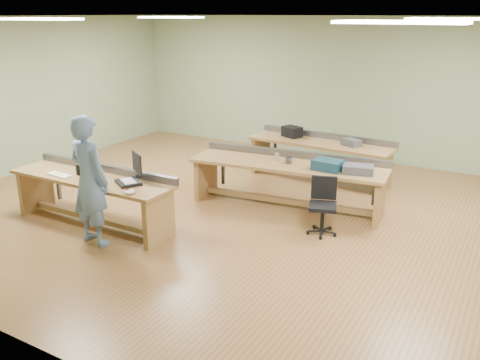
{
  "coord_description": "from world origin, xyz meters",
  "views": [
    {
      "loc": [
        3.69,
        -6.59,
        3.06
      ],
      "look_at": [
        0.23,
        -0.6,
        0.77
      ],
      "focal_mm": 38.0,
      "sensor_mm": 36.0,
      "label": 1
    }
  ],
  "objects_px": {
    "parts_bin_teal": "(328,165)",
    "mug": "(289,160)",
    "camera_bag": "(85,170)",
    "workbench_mid": "(288,174)",
    "workbench_back": "(320,152)",
    "parts_bin_grey": "(358,169)",
    "task_chair": "(323,213)",
    "laptop_base": "(128,182)",
    "drinks_can": "(277,157)",
    "person": "(90,181)",
    "workbench_front": "(93,189)"
  },
  "relations": [
    {
      "from": "workbench_mid",
      "to": "parts_bin_grey",
      "type": "distance_m",
      "value": 1.17
    },
    {
      "from": "workbench_front",
      "to": "workbench_back",
      "type": "xyz_separation_m",
      "value": [
        2.14,
        3.7,
        0.0
      ]
    },
    {
      "from": "laptop_base",
      "to": "workbench_back",
      "type": "bearing_deg",
      "value": 99.6
    },
    {
      "from": "workbench_back",
      "to": "person",
      "type": "distance_m",
      "value": 4.53
    },
    {
      "from": "parts_bin_teal",
      "to": "mug",
      "type": "bearing_deg",
      "value": 178.36
    },
    {
      "from": "workbench_front",
      "to": "workbench_back",
      "type": "relative_size",
      "value": 0.98
    },
    {
      "from": "workbench_front",
      "to": "laptop_base",
      "type": "relative_size",
      "value": 7.42
    },
    {
      "from": "mug",
      "to": "drinks_can",
      "type": "relative_size",
      "value": 0.96
    },
    {
      "from": "workbench_front",
      "to": "task_chair",
      "type": "distance_m",
      "value": 3.41
    },
    {
      "from": "workbench_front",
      "to": "laptop_base",
      "type": "bearing_deg",
      "value": 0.99
    },
    {
      "from": "workbench_back",
      "to": "parts_bin_teal",
      "type": "bearing_deg",
      "value": -62.47
    },
    {
      "from": "workbench_back",
      "to": "laptop_base",
      "type": "distance_m",
      "value": 3.97
    },
    {
      "from": "workbench_mid",
      "to": "workbench_back",
      "type": "height_order",
      "value": "same"
    },
    {
      "from": "camera_bag",
      "to": "laptop_base",
      "type": "bearing_deg",
      "value": 4.16
    },
    {
      "from": "workbench_back",
      "to": "task_chair",
      "type": "relative_size",
      "value": 3.38
    },
    {
      "from": "workbench_mid",
      "to": "mug",
      "type": "xyz_separation_m",
      "value": [
        0.01,
        -0.03,
        0.24
      ]
    },
    {
      "from": "camera_bag",
      "to": "drinks_can",
      "type": "xyz_separation_m",
      "value": [
        2.13,
        2.13,
        -0.01
      ]
    },
    {
      "from": "camera_bag",
      "to": "workbench_mid",
      "type": "bearing_deg",
      "value": 45.33
    },
    {
      "from": "mug",
      "to": "workbench_mid",
      "type": "bearing_deg",
      "value": 115.06
    },
    {
      "from": "person",
      "to": "workbench_front",
      "type": "bearing_deg",
      "value": -39.09
    },
    {
      "from": "workbench_back",
      "to": "drinks_can",
      "type": "bearing_deg",
      "value": -92.59
    },
    {
      "from": "workbench_back",
      "to": "mug",
      "type": "relative_size",
      "value": 22.45
    },
    {
      "from": "person",
      "to": "camera_bag",
      "type": "distance_m",
      "value": 0.78
    },
    {
      "from": "camera_bag",
      "to": "mug",
      "type": "height_order",
      "value": "camera_bag"
    },
    {
      "from": "workbench_front",
      "to": "laptop_base",
      "type": "xyz_separation_m",
      "value": [
        0.69,
        0.02,
        0.22
      ]
    },
    {
      "from": "workbench_mid",
      "to": "person",
      "type": "distance_m",
      "value": 3.16
    },
    {
      "from": "workbench_back",
      "to": "parts_bin_grey",
      "type": "bearing_deg",
      "value": -49.65
    },
    {
      "from": "parts_bin_teal",
      "to": "parts_bin_grey",
      "type": "relative_size",
      "value": 0.97
    },
    {
      "from": "parts_bin_grey",
      "to": "drinks_can",
      "type": "bearing_deg",
      "value": -179.73
    },
    {
      "from": "laptop_base",
      "to": "drinks_can",
      "type": "xyz_separation_m",
      "value": [
        1.3,
        2.11,
        0.04
      ]
    },
    {
      "from": "parts_bin_grey",
      "to": "mug",
      "type": "bearing_deg",
      "value": -178.1
    },
    {
      "from": "workbench_front",
      "to": "camera_bag",
      "type": "bearing_deg",
      "value": 179.33
    },
    {
      "from": "workbench_mid",
      "to": "task_chair",
      "type": "height_order",
      "value": "workbench_mid"
    },
    {
      "from": "parts_bin_grey",
      "to": "drinks_can",
      "type": "xyz_separation_m",
      "value": [
        -1.36,
        -0.01,
        0.0
      ]
    },
    {
      "from": "camera_bag",
      "to": "parts_bin_grey",
      "type": "relative_size",
      "value": 0.52
    },
    {
      "from": "workbench_back",
      "to": "task_chair",
      "type": "height_order",
      "value": "workbench_back"
    },
    {
      "from": "workbench_back",
      "to": "mug",
      "type": "bearing_deg",
      "value": -84.37
    },
    {
      "from": "laptop_base",
      "to": "parts_bin_grey",
      "type": "height_order",
      "value": "parts_bin_grey"
    },
    {
      "from": "workbench_front",
      "to": "drinks_can",
      "type": "xyz_separation_m",
      "value": [
        1.99,
        2.13,
        0.26
      ]
    },
    {
      "from": "laptop_base",
      "to": "task_chair",
      "type": "relative_size",
      "value": 0.45
    },
    {
      "from": "laptop_base",
      "to": "camera_bag",
      "type": "distance_m",
      "value": 0.83
    },
    {
      "from": "camera_bag",
      "to": "mug",
      "type": "bearing_deg",
      "value": 44.78
    },
    {
      "from": "task_chair",
      "to": "parts_bin_teal",
      "type": "bearing_deg",
      "value": 87.34
    },
    {
      "from": "workbench_mid",
      "to": "parts_bin_teal",
      "type": "xyz_separation_m",
      "value": [
        0.68,
        -0.05,
        0.26
      ]
    },
    {
      "from": "task_chair",
      "to": "drinks_can",
      "type": "xyz_separation_m",
      "value": [
        -1.1,
        0.73,
        0.51
      ]
    },
    {
      "from": "workbench_mid",
      "to": "workbench_back",
      "type": "bearing_deg",
      "value": 85.96
    },
    {
      "from": "workbench_front",
      "to": "drinks_can",
      "type": "relative_size",
      "value": 20.92
    },
    {
      "from": "person",
      "to": "parts_bin_grey",
      "type": "distance_m",
      "value": 3.9
    },
    {
      "from": "task_chair",
      "to": "parts_bin_grey",
      "type": "xyz_separation_m",
      "value": [
        0.26,
        0.74,
        0.51
      ]
    },
    {
      "from": "workbench_front",
      "to": "drinks_can",
      "type": "bearing_deg",
      "value": 46.57
    }
  ]
}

